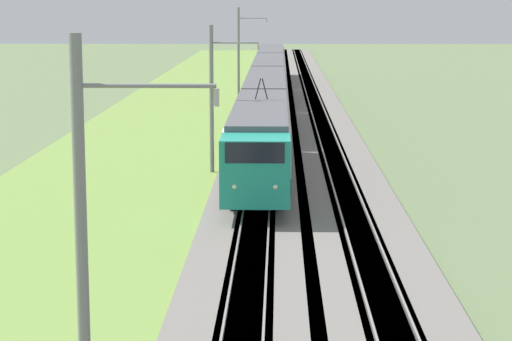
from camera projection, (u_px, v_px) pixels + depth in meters
The scene contains 9 objects.
ballast_main at pixel (264, 146), 60.80m from camera, with size 240.00×4.40×0.30m.
ballast_adjacent at pixel (329, 146), 60.71m from camera, with size 240.00×4.40×0.30m.
track_main at pixel (264, 146), 60.80m from camera, with size 240.00×1.57×0.45m.
track_adjacent at pixel (329, 146), 60.71m from camera, with size 240.00×1.57×0.45m.
grass_verge at pixel (156, 147), 60.97m from camera, with size 240.00×13.13×0.12m.
passenger_train at pixel (268, 86), 77.94m from camera, with size 80.73×2.85×4.98m.
catenary_mast_near at pixel (85, 263), 17.61m from camera, with size 0.22×2.56×8.35m.
catenary_mast_mid at pixel (213, 98), 51.09m from camera, with size 0.22×2.56×7.69m.
catenary_mast_far at pixel (239, 56), 84.46m from camera, with size 0.22×2.56×8.36m.
Camera 1 is at (-10.18, -0.92, 8.88)m, focal length 70.00 mm.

